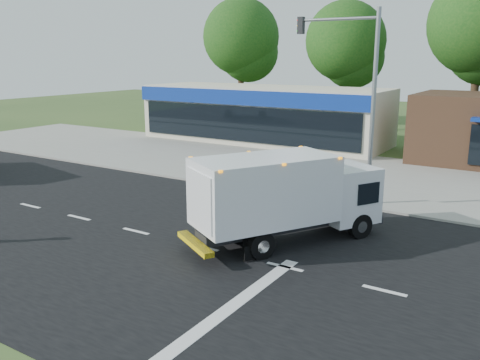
{
  "coord_description": "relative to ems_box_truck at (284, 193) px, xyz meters",
  "views": [
    {
      "loc": [
        9.35,
        -12.68,
        6.13
      ],
      "look_at": [
        -0.29,
        2.73,
        1.7
      ],
      "focal_mm": 38.0,
      "sensor_mm": 36.0,
      "label": 1
    }
  ],
  "objects": [
    {
      "name": "lane_markings",
      "position": [
        -0.64,
        -3.22,
        -1.72
      ],
      "size": [
        55.2,
        7.0,
        0.01
      ],
      "color": "silver",
      "rests_on": "road_asphalt"
    },
    {
      "name": "parking_apron",
      "position": [
        -1.99,
        12.13,
        -1.73
      ],
      "size": [
        60.0,
        9.0,
        0.02
      ],
      "primitive_type": "cube",
      "color": "gray",
      "rests_on": "ground"
    },
    {
      "name": "ground",
      "position": [
        -1.99,
        -1.87,
        -1.74
      ],
      "size": [
        120.0,
        120.0,
        0.0
      ],
      "primitive_type": "plane",
      "color": "#385123",
      "rests_on": "ground"
    },
    {
      "name": "retail_strip_mall",
      "position": [
        -10.99,
        18.06,
        0.27
      ],
      "size": [
        18.0,
        6.2,
        4.0
      ],
      "color": "beige",
      "rests_on": "ground"
    },
    {
      "name": "background_trees",
      "position": [
        -2.83,
        26.3,
        5.64
      ],
      "size": [
        36.77,
        7.39,
        12.1
      ],
      "color": "#332114",
      "rests_on": "ground"
    },
    {
      "name": "sidewalk",
      "position": [
        -1.99,
        6.33,
        -1.68
      ],
      "size": [
        60.0,
        2.4,
        0.12
      ],
      "primitive_type": "cube",
      "color": "gray",
      "rests_on": "ground"
    },
    {
      "name": "ems_box_truck",
      "position": [
        0.0,
        0.0,
        0.0
      ],
      "size": [
        5.26,
        6.93,
        3.02
      ],
      "rotation": [
        0.0,
        0.0,
        1.04
      ],
      "color": "black",
      "rests_on": "ground"
    },
    {
      "name": "traffic_signal_pole",
      "position": [
        0.37,
        5.73,
        3.18
      ],
      "size": [
        3.51,
        0.25,
        8.0
      ],
      "color": "gray",
      "rests_on": "ground"
    },
    {
      "name": "road_asphalt",
      "position": [
        -1.99,
        -1.87,
        -1.74
      ],
      "size": [
        60.0,
        14.0,
        0.02
      ],
      "primitive_type": "cube",
      "color": "black",
      "rests_on": "ground"
    }
  ]
}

